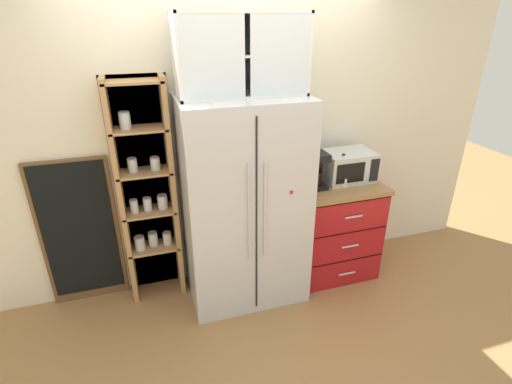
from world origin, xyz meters
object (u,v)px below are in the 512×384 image
(refrigerator, at_px, (244,203))
(mug_navy, at_px, (335,175))
(microwave, at_px, (347,166))
(mug_cream, at_px, (343,182))
(chalkboard_menu, at_px, (80,233))
(coffee_maker, at_px, (314,169))
(bottle_clear, at_px, (342,171))

(refrigerator, bearing_deg, mug_navy, 7.83)
(microwave, height_order, mug_cream, microwave)
(chalkboard_menu, bearing_deg, coffee_maker, -7.50)
(mug_cream, relative_size, bottle_clear, 0.43)
(refrigerator, xyz_separation_m, chalkboard_menu, (-1.30, 0.30, -0.22))
(mug_navy, bearing_deg, coffee_maker, -163.47)
(chalkboard_menu, bearing_deg, microwave, -5.34)
(coffee_maker, bearing_deg, microwave, 7.06)
(microwave, xyz_separation_m, mug_navy, (-0.10, 0.03, -0.09))
(bottle_clear, relative_size, chalkboard_menu, 0.22)
(mug_cream, xyz_separation_m, chalkboard_menu, (-2.17, 0.34, -0.31))
(microwave, height_order, chalkboard_menu, chalkboard_menu)
(microwave, relative_size, chalkboard_menu, 0.35)
(refrigerator, xyz_separation_m, bottle_clear, (0.87, 0.00, 0.17))
(coffee_maker, distance_m, mug_cream, 0.28)
(refrigerator, height_order, coffee_maker, refrigerator)
(bottle_clear, xyz_separation_m, chalkboard_menu, (-2.17, 0.30, -0.39))
(refrigerator, bearing_deg, microwave, 5.31)
(refrigerator, height_order, bottle_clear, refrigerator)
(coffee_maker, bearing_deg, mug_navy, 16.53)
(refrigerator, distance_m, coffee_maker, 0.66)
(mug_navy, height_order, chalkboard_menu, chalkboard_menu)
(microwave, height_order, bottle_clear, bottle_clear)
(mug_navy, distance_m, bottle_clear, 0.14)
(refrigerator, distance_m, mug_navy, 0.89)
(microwave, xyz_separation_m, mug_cream, (-0.10, -0.12, -0.09))
(mug_navy, bearing_deg, chalkboard_menu, 175.20)
(refrigerator, relative_size, chalkboard_menu, 1.35)
(chalkboard_menu, bearing_deg, bottle_clear, -7.83)
(refrigerator, relative_size, microwave, 3.89)
(mug_cream, relative_size, chalkboard_menu, 0.10)
(microwave, relative_size, mug_navy, 3.68)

